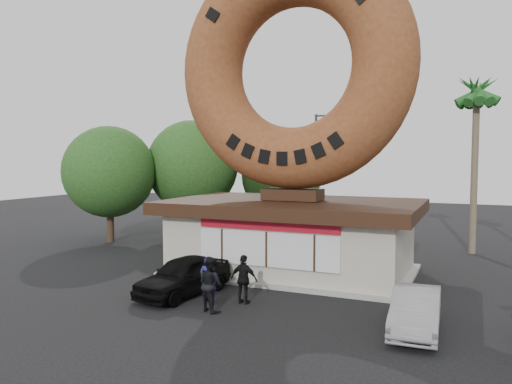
{
  "coord_description": "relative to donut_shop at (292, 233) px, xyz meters",
  "views": [
    {
      "loc": [
        7.6,
        -15.3,
        5.25
      ],
      "look_at": [
        -0.94,
        4.0,
        3.76
      ],
      "focal_mm": 35.0,
      "sensor_mm": 36.0,
      "label": 1
    }
  ],
  "objects": [
    {
      "name": "ground",
      "position": [
        0.0,
        -5.98,
        -1.77
      ],
      "size": [
        90.0,
        90.0,
        0.0
      ],
      "primitive_type": "plane",
      "color": "black",
      "rests_on": "ground"
    },
    {
      "name": "donut_shop",
      "position": [
        0.0,
        0.0,
        0.0
      ],
      "size": [
        11.2,
        7.2,
        3.8
      ],
      "color": "#B9AE9E",
      "rests_on": "ground"
    },
    {
      "name": "giant_donut",
      "position": [
        0.0,
        0.02,
        7.47
      ],
      "size": [
        10.86,
        2.77,
        10.86
      ],
      "primitive_type": "torus",
      "rotation": [
        1.57,
        0.0,
        0.0
      ],
      "color": "brown",
      "rests_on": "donut_shop"
    },
    {
      "name": "tree_west",
      "position": [
        -9.5,
        7.02,
        2.87
      ],
      "size": [
        6.0,
        6.0,
        7.65
      ],
      "color": "#473321",
      "rests_on": "ground"
    },
    {
      "name": "tree_mid",
      "position": [
        -4.0,
        9.02,
        2.25
      ],
      "size": [
        5.2,
        5.2,
        6.63
      ],
      "color": "#473321",
      "rests_on": "ground"
    },
    {
      "name": "tree_far",
      "position": [
        -13.0,
        3.02,
        2.56
      ],
      "size": [
        5.6,
        5.6,
        7.14
      ],
      "color": "#473321",
      "rests_on": "ground"
    },
    {
      "name": "palm_near",
      "position": [
        7.5,
        8.02,
        6.65
      ],
      "size": [
        2.6,
        2.6,
        9.75
      ],
      "color": "#726651",
      "rests_on": "ground"
    },
    {
      "name": "street_lamp",
      "position": [
        -1.86,
        10.02,
        2.72
      ],
      "size": [
        2.11,
        0.2,
        8.0
      ],
      "color": "#59595E",
      "rests_on": "ground"
    },
    {
      "name": "person_left",
      "position": [
        -1.05,
        -5.96,
        -0.91
      ],
      "size": [
        0.68,
        0.5,
        1.72
      ],
      "primitive_type": "imported",
      "rotation": [
        0.0,
        0.0,
        3.29
      ],
      "color": "navy",
      "rests_on": "ground"
    },
    {
      "name": "person_center",
      "position": [
        -0.56,
        -6.67,
        -0.83
      ],
      "size": [
        1.12,
        1.02,
        1.88
      ],
      "primitive_type": "imported",
      "rotation": [
        0.0,
        0.0,
        2.73
      ],
      "color": "black",
      "rests_on": "ground"
    },
    {
      "name": "person_right",
      "position": [
        0.11,
        -5.42,
        -0.88
      ],
      "size": [
        1.04,
        0.45,
        1.76
      ],
      "primitive_type": "imported",
      "rotation": [
        0.0,
        0.0,
        3.13
      ],
      "color": "black",
      "rests_on": "ground"
    },
    {
      "name": "car_black",
      "position": [
        -2.49,
        -5.3,
        -1.03
      ],
      "size": [
        2.37,
        4.54,
        1.48
      ],
      "primitive_type": "imported",
      "rotation": [
        0.0,
        0.0,
        -0.15
      ],
      "color": "black",
      "rests_on": "ground"
    },
    {
      "name": "car_silver",
      "position": [
        6.05,
        -5.88,
        -1.13
      ],
      "size": [
        1.54,
        3.95,
        1.28
      ],
      "primitive_type": "imported",
      "rotation": [
        0.0,
        0.0,
        0.05
      ],
      "color": "gray",
      "rests_on": "ground"
    }
  ]
}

